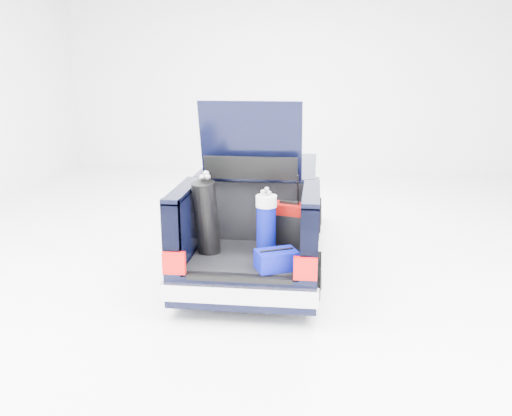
# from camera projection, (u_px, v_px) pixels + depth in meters

# --- Properties ---
(ground) EXTENTS (14.00, 14.00, 0.00)m
(ground) POSITION_uv_depth(u_px,v_px,m) (260.00, 259.00, 8.28)
(ground) COLOR white
(ground) RESTS_ON ground
(car) EXTENTS (1.87, 4.65, 2.47)m
(car) POSITION_uv_depth(u_px,v_px,m) (261.00, 214.00, 8.20)
(car) COLOR black
(car) RESTS_ON ground
(red_suitcase) EXTENTS (0.43, 0.35, 0.63)m
(red_suitcase) POSITION_uv_depth(u_px,v_px,m) (289.00, 227.00, 6.83)
(red_suitcase) COLOR #760603
(red_suitcase) RESTS_ON car
(black_golf_bag) EXTENTS (0.41, 0.48, 1.04)m
(black_golf_bag) POSITION_uv_depth(u_px,v_px,m) (206.00, 217.00, 6.64)
(black_golf_bag) COLOR black
(black_golf_bag) RESTS_ON car
(blue_golf_bag) EXTENTS (0.27, 0.27, 0.86)m
(blue_golf_bag) POSITION_uv_depth(u_px,v_px,m) (266.00, 225.00, 6.60)
(blue_golf_bag) COLOR black
(blue_golf_bag) RESTS_ON car
(blue_duffel) EXTENTS (0.55, 0.47, 0.24)m
(blue_duffel) POSITION_uv_depth(u_px,v_px,m) (276.00, 260.00, 6.22)
(blue_duffel) COLOR #050973
(blue_duffel) RESTS_ON car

